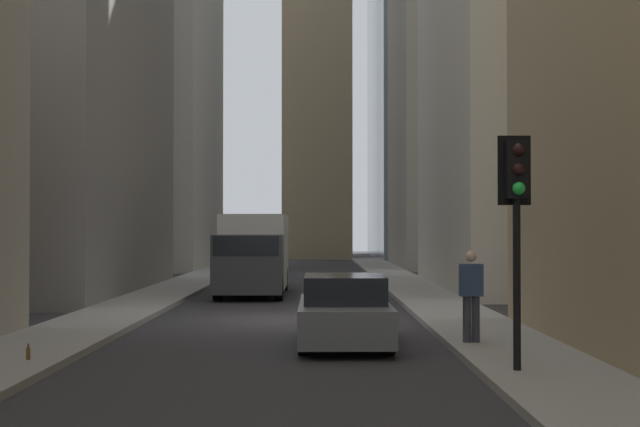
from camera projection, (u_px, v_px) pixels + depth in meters
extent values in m
plane|color=#302D30|center=(284.00, 319.00, 22.37)|extent=(135.00, 135.00, 0.00)
cube|color=gray|center=(109.00, 317.00, 22.36)|extent=(90.00, 2.20, 0.14)
cube|color=gray|center=(458.00, 317.00, 22.38)|extent=(90.00, 2.20, 0.14)
cube|color=gray|center=(478.00, 25.00, 52.68)|extent=(12.10, 10.00, 29.37)
cube|color=#B7B2A5|center=(127.00, 55.00, 52.26)|extent=(14.13, 10.00, 25.57)
cube|color=#9E8966|center=(317.00, 119.00, 68.10)|extent=(5.34, 5.34, 21.97)
cube|color=silver|center=(255.00, 251.00, 31.48)|extent=(4.60, 2.25, 2.60)
cube|color=#38383D|center=(248.00, 264.00, 28.27)|extent=(1.90, 2.25, 1.90)
cube|color=black|center=(248.00, 246.00, 28.28)|extent=(1.92, 2.09, 0.64)
cylinder|color=black|center=(278.00, 287.00, 28.26)|extent=(0.88, 0.28, 0.88)
cylinder|color=black|center=(218.00, 287.00, 28.26)|extent=(0.88, 0.28, 0.88)
cylinder|color=black|center=(284.00, 279.00, 32.86)|extent=(0.88, 0.28, 0.88)
cylinder|color=black|center=(232.00, 279.00, 32.86)|extent=(0.88, 0.28, 0.88)
cube|color=slate|center=(344.00, 319.00, 17.41)|extent=(4.30, 1.78, 0.70)
cube|color=black|center=(344.00, 289.00, 17.22)|extent=(2.10, 1.58, 0.54)
cylinder|color=black|center=(378.00, 322.00, 18.76)|extent=(0.64, 0.22, 0.64)
cylinder|color=black|center=(306.00, 322.00, 18.75)|extent=(0.64, 0.22, 0.64)
cylinder|color=black|center=(388.00, 338.00, 16.06)|extent=(0.64, 0.22, 0.64)
cylinder|color=black|center=(304.00, 338.00, 16.05)|extent=(0.64, 0.22, 0.64)
cylinder|color=black|center=(517.00, 284.00, 13.53)|extent=(0.12, 0.12, 2.67)
cube|color=black|center=(516.00, 170.00, 13.56)|extent=(0.28, 0.32, 0.90)
cube|color=black|center=(514.00, 170.00, 13.71)|extent=(0.03, 0.52, 1.10)
sphere|color=black|center=(519.00, 150.00, 13.40)|extent=(0.20, 0.20, 0.20)
sphere|color=black|center=(519.00, 169.00, 13.40)|extent=(0.20, 0.20, 0.20)
sphere|color=green|center=(519.00, 188.00, 13.39)|extent=(0.20, 0.20, 0.20)
cylinder|color=#33333D|center=(476.00, 319.00, 16.84)|extent=(0.16, 0.16, 0.89)
cylinder|color=#33333D|center=(467.00, 319.00, 16.84)|extent=(0.16, 0.16, 0.89)
cube|color=navy|center=(471.00, 280.00, 16.85)|extent=(0.26, 0.44, 0.62)
sphere|color=beige|center=(471.00, 256.00, 16.86)|extent=(0.22, 0.22, 0.22)
cylinder|color=brown|center=(28.00, 354.00, 14.56)|extent=(0.07, 0.07, 0.20)
cylinder|color=brown|center=(28.00, 346.00, 14.57)|extent=(0.03, 0.03, 0.07)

